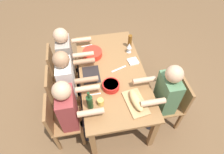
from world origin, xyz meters
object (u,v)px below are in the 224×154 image
(serving_bowl_greens, at_px, (92,53))
(wine_glass, at_px, (129,46))
(cup_far_left, at_px, (101,102))
(chair_near_left, at_px, (173,102))
(chair_far_center, at_px, (60,91))
(diner_far_right, at_px, (69,56))
(beer_bottle, at_px, (130,41))
(cutting_board, at_px, (136,103))
(diner_far_left, at_px, (72,110))
(bread_loaf, at_px, (136,100))
(diner_far_center, at_px, (70,80))
(napkin_stack, at_px, (133,61))
(dining_table, at_px, (112,76))
(diner_near_left, at_px, (164,95))
(wine_bottle, at_px, (90,102))
(chair_far_left, at_px, (60,120))
(chair_far_right, at_px, (60,67))
(serving_bowl_fruit, at_px, (111,86))

(serving_bowl_greens, xyz_separation_m, wine_glass, (-0.02, -0.56, 0.07))
(serving_bowl_greens, distance_m, cup_far_left, 0.88)
(chair_near_left, bearing_deg, chair_far_center, 72.79)
(diner_far_right, relative_size, cup_far_left, 13.77)
(beer_bottle, bearing_deg, cup_far_left, 148.16)
(cutting_board, xyz_separation_m, cup_far_left, (0.07, 0.42, 0.03))
(diner_far_left, relative_size, cutting_board, 3.00)
(bread_loaf, xyz_separation_m, beer_bottle, (1.04, -0.18, 0.04))
(diner_far_center, bearing_deg, diner_far_left, 180.00)
(chair_near_left, distance_m, napkin_stack, 0.80)
(dining_table, bearing_deg, napkin_stack, -68.19)
(wine_glass, bearing_deg, beer_bottle, -18.44)
(dining_table, xyz_separation_m, diner_near_left, (-0.48, -0.59, 0.04))
(diner_near_left, distance_m, cup_far_left, 0.83)
(chair_near_left, height_order, napkin_stack, chair_near_left)
(diner_far_left, bearing_deg, chair_near_left, -90.00)
(chair_near_left, distance_m, wine_glass, 1.02)
(wine_bottle, xyz_separation_m, napkin_stack, (0.65, -0.70, -0.10))
(diner_near_left, height_order, napkin_stack, diner_near_left)
(diner_far_right, relative_size, serving_bowl_greens, 4.15)
(bread_loaf, distance_m, wine_glass, 0.93)
(chair_far_left, relative_size, cutting_board, 2.12)
(wine_glass, height_order, cup_far_left, wine_glass)
(diner_far_right, height_order, wine_glass, diner_far_right)
(diner_near_left, height_order, cup_far_left, diner_near_left)
(diner_far_left, xyz_separation_m, napkin_stack, (0.62, -0.93, 0.05))
(diner_far_center, relative_size, beer_bottle, 5.45)
(cutting_board, height_order, wine_glass, wine_glass)
(chair_far_center, xyz_separation_m, chair_far_right, (0.48, 0.00, 0.00))
(napkin_stack, bearing_deg, wine_bottle, 132.85)
(chair_far_center, xyz_separation_m, diner_far_center, (-0.00, -0.18, 0.21))
(diner_far_left, distance_m, napkin_stack, 1.12)
(chair_near_left, relative_size, diner_near_left, 0.71)
(chair_far_left, distance_m, chair_near_left, 1.55)
(diner_far_center, bearing_deg, bread_loaf, -125.81)
(cup_far_left, bearing_deg, chair_near_left, -89.20)
(dining_table, xyz_separation_m, napkin_stack, (0.14, -0.34, 0.10))
(chair_far_center, distance_m, serving_bowl_greens, 0.73)
(diner_far_right, bearing_deg, diner_far_center, 180.00)
(chair_near_left, distance_m, bread_loaf, 0.67)
(chair_far_center, bearing_deg, diner_far_left, -159.06)
(beer_bottle, xyz_separation_m, cup_far_left, (-0.97, 0.60, -0.07))
(chair_far_left, bearing_deg, serving_bowl_fruit, -73.74)
(chair_far_right, height_order, beer_bottle, beer_bottle)
(chair_far_left, relative_size, napkin_stack, 6.07)
(diner_far_center, bearing_deg, wine_glass, -68.64)
(diner_near_left, bearing_deg, serving_bowl_fruit, 72.54)
(chair_far_center, relative_size, chair_far_left, 1.00)
(diner_far_left, height_order, serving_bowl_fruit, diner_far_left)
(cutting_board, distance_m, beer_bottle, 1.06)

